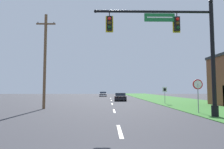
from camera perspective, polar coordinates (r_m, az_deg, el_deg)
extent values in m
cube|color=#2D6626|center=(34.50, 17.65, -7.03)|extent=(10.00, 110.00, 0.04)
cube|color=silver|center=(8.84, 2.22, -15.82)|extent=(0.16, 2.80, 0.01)
cube|color=silver|center=(16.75, 0.63, -10.36)|extent=(0.16, 2.80, 0.01)
cube|color=silver|center=(24.72, 0.07, -8.41)|extent=(0.16, 2.80, 0.01)
cube|color=silver|center=(32.70, -0.21, -7.41)|extent=(0.16, 2.80, 0.01)
cube|color=silver|center=(40.69, -0.38, -6.81)|extent=(0.16, 2.80, 0.01)
cylinder|color=black|center=(14.66, 27.35, -9.24)|extent=(0.44, 0.44, 0.70)
cylinder|color=black|center=(14.74, 26.89, 4.04)|extent=(0.26, 0.26, 7.51)
sphere|color=black|center=(15.75, 26.38, 18.20)|extent=(0.28, 0.28, 0.28)
cylinder|color=black|center=(14.20, 11.81, 17.16)|extent=(7.75, 0.16, 0.16)
sphere|color=black|center=(13.90, -4.75, 17.56)|extent=(0.21, 0.21, 0.21)
cube|color=#196B33|center=(14.15, 13.42, 15.56)|extent=(2.03, 0.06, 0.55)
cube|color=white|center=(14.11, 13.46, 15.61)|extent=(1.70, 0.01, 0.08)
cylinder|color=black|center=(13.81, -0.73, 16.92)|extent=(0.06, 0.06, 0.35)
cube|color=yellow|center=(13.71, -0.74, 14.18)|extent=(0.50, 0.03, 1.11)
cube|color=black|center=(13.59, -0.73, 14.36)|extent=(0.34, 0.24, 0.95)
sphere|color=red|center=(13.55, -0.73, 15.69)|extent=(0.22, 0.22, 0.22)
sphere|color=#51380F|center=(13.45, -0.73, 14.55)|extent=(0.22, 0.22, 0.22)
sphere|color=#0F3D19|center=(13.36, -0.73, 13.40)|extent=(0.22, 0.22, 0.22)
cylinder|color=black|center=(14.54, 18.02, 16.01)|extent=(0.06, 0.06, 0.35)
cube|color=yellow|center=(14.45, 17.90, 13.42)|extent=(0.50, 0.03, 1.11)
cube|color=black|center=(14.33, 18.08, 13.57)|extent=(0.34, 0.24, 0.95)
sphere|color=red|center=(14.30, 18.25, 14.83)|extent=(0.22, 0.22, 0.22)
sphere|color=#51380F|center=(14.21, 18.27, 13.74)|extent=(0.22, 0.22, 0.22)
sphere|color=#0F3D19|center=(14.12, 18.30, 12.64)|extent=(0.22, 0.22, 0.22)
cylinder|color=black|center=(33.81, 3.76, -6.77)|extent=(0.22, 0.64, 0.64)
cylinder|color=black|center=(33.80, 1.03, -6.78)|extent=(0.22, 0.64, 0.64)
cylinder|color=black|center=(30.69, 3.94, -7.02)|extent=(0.22, 0.64, 0.64)
cylinder|color=black|center=(30.68, 0.93, -7.03)|extent=(0.22, 0.64, 0.64)
cube|color=black|center=(32.23, 2.41, -6.58)|extent=(2.06, 4.61, 0.55)
cube|color=#283342|center=(32.32, 2.41, -5.71)|extent=(1.70, 1.98, 0.42)
cube|color=black|center=(32.32, 2.41, -5.39)|extent=(1.66, 1.94, 0.06)
cube|color=#B71414|center=(30.00, 2.45, -6.63)|extent=(1.68, 0.15, 0.14)
cylinder|color=black|center=(53.58, -1.65, -5.87)|extent=(0.22, 0.64, 0.64)
cylinder|color=black|center=(53.62, -3.37, -5.86)|extent=(0.22, 0.64, 0.64)
cylinder|color=black|center=(50.42, -1.69, -5.97)|extent=(0.22, 0.64, 0.64)
cylinder|color=black|center=(50.46, -3.52, -5.96)|extent=(0.22, 0.64, 0.64)
cube|color=silver|center=(52.01, -2.56, -5.72)|extent=(1.82, 4.57, 0.55)
cube|color=#283342|center=(52.12, -2.55, -5.18)|extent=(1.60, 1.92, 0.42)
cube|color=silver|center=(52.11, -2.55, -4.98)|extent=(1.57, 1.88, 0.06)
cube|color=#B71414|center=(49.76, -2.62, -5.71)|extent=(1.67, 0.06, 0.14)
cylinder|color=gray|center=(16.50, 23.39, -6.16)|extent=(0.07, 0.07, 2.20)
cylinder|color=red|center=(16.49, 23.28, -2.60)|extent=(0.76, 0.04, 0.76)
cylinder|color=white|center=(16.47, 23.31, -2.60)|extent=(0.61, 0.01, 0.61)
cylinder|color=gray|center=(25.20, 14.86, -5.84)|extent=(0.06, 0.06, 2.00)
cube|color=white|center=(25.19, 14.83, -4.18)|extent=(0.55, 0.04, 0.60)
cube|color=black|center=(25.16, 14.84, -4.18)|extent=(0.31, 0.01, 0.34)
cylinder|color=brown|center=(19.69, -18.62, 3.71)|extent=(0.26, 0.26, 8.89)
cube|color=brown|center=(20.48, -18.38, 13.57)|extent=(1.80, 0.12, 0.12)
cylinder|color=#333338|center=(20.74, -20.40, 13.74)|extent=(0.08, 0.08, 0.12)
cylinder|color=#333338|center=(20.31, -16.28, 14.03)|extent=(0.08, 0.08, 0.12)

